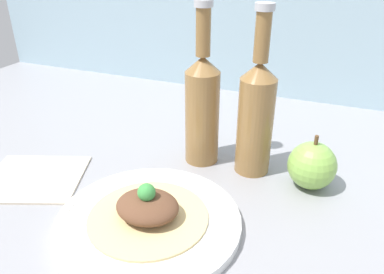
{
  "coord_description": "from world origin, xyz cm",
  "views": [
    {
      "loc": [
        19.33,
        -49.33,
        38.66
      ],
      "look_at": [
        -0.88,
        0.78,
        10.69
      ],
      "focal_mm": 35.0,
      "sensor_mm": 36.0,
      "label": 1
    }
  ],
  "objects_px": {
    "cider_bottle_right": "(256,114)",
    "plated_food": "(148,209)",
    "plate": "(148,221)",
    "cider_bottle_left": "(202,105)",
    "apple": "(312,165)"
  },
  "relations": [
    {
      "from": "plated_food",
      "to": "cider_bottle_left",
      "type": "bearing_deg",
      "value": 88.82
    },
    {
      "from": "plate",
      "to": "cider_bottle_left",
      "type": "xyz_separation_m",
      "value": [
        0.0,
        0.22,
        0.11
      ]
    },
    {
      "from": "cider_bottle_left",
      "to": "apple",
      "type": "xyz_separation_m",
      "value": [
        0.21,
        -0.02,
        -0.07
      ]
    },
    {
      "from": "plate",
      "to": "plated_food",
      "type": "bearing_deg",
      "value": -116.57
    },
    {
      "from": "plated_food",
      "to": "apple",
      "type": "bearing_deg",
      "value": 43.26
    },
    {
      "from": "cider_bottle_left",
      "to": "cider_bottle_right",
      "type": "height_order",
      "value": "same"
    },
    {
      "from": "cider_bottle_right",
      "to": "plated_food",
      "type": "bearing_deg",
      "value": -116.04
    },
    {
      "from": "plate",
      "to": "cider_bottle_right",
      "type": "relative_size",
      "value": 0.93
    },
    {
      "from": "cider_bottle_right",
      "to": "apple",
      "type": "bearing_deg",
      "value": -8.08
    },
    {
      "from": "plated_food",
      "to": "apple",
      "type": "height_order",
      "value": "apple"
    },
    {
      "from": "plated_food",
      "to": "cider_bottle_right",
      "type": "distance_m",
      "value": 0.26
    },
    {
      "from": "plate",
      "to": "plated_food",
      "type": "xyz_separation_m",
      "value": [
        -0.0,
        -0.0,
        0.02
      ]
    },
    {
      "from": "plate",
      "to": "apple",
      "type": "xyz_separation_m",
      "value": [
        0.22,
        0.2,
        0.03
      ]
    },
    {
      "from": "plated_food",
      "to": "apple",
      "type": "distance_m",
      "value": 0.3
    },
    {
      "from": "plate",
      "to": "plated_food",
      "type": "distance_m",
      "value": 0.02
    }
  ]
}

